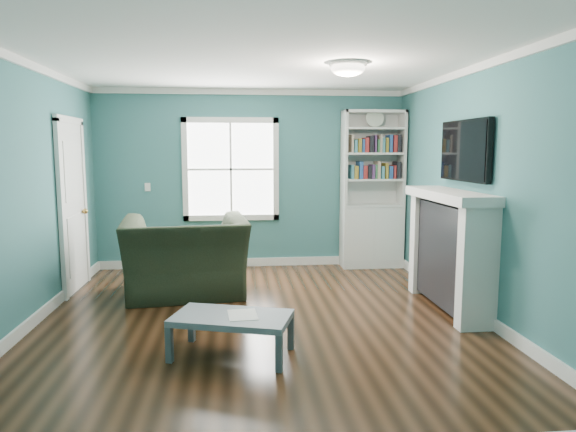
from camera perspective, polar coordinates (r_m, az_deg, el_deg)
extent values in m
plane|color=black|center=(5.37, -3.11, -11.49)|extent=(5.00, 5.00, 0.00)
plane|color=#386F75|center=(7.59, -4.08, 4.07)|extent=(4.50, 0.00, 4.50)
plane|color=#386F75|center=(2.62, -0.73, -2.17)|extent=(4.50, 0.00, 4.50)
plane|color=#386F75|center=(5.48, -27.45, 1.99)|extent=(0.00, 5.00, 5.00)
plane|color=#386F75|center=(5.66, 20.19, 2.52)|extent=(0.00, 5.00, 5.00)
plane|color=white|center=(5.15, -3.33, 17.03)|extent=(5.00, 5.00, 0.00)
cube|color=white|center=(7.75, -3.99, -5.13)|extent=(4.50, 0.03, 0.12)
cube|color=white|center=(5.71, -26.56, -10.49)|extent=(0.03, 5.00, 0.12)
cube|color=white|center=(5.88, 19.51, -9.60)|extent=(0.03, 5.00, 0.12)
cube|color=white|center=(7.60, -4.16, 13.59)|extent=(4.50, 0.04, 0.08)
cube|color=white|center=(5.52, -28.05, 15.13)|extent=(0.04, 5.00, 0.08)
cube|color=white|center=(5.70, 20.58, 15.24)|extent=(0.04, 5.00, 0.08)
cube|color=white|center=(7.58, -6.37, 5.17)|extent=(1.24, 0.01, 1.34)
cube|color=white|center=(7.60, -11.37, 5.08)|extent=(0.08, 0.06, 1.50)
cube|color=white|center=(7.58, -1.35, 5.22)|extent=(0.08, 0.06, 1.50)
cube|color=white|center=(7.62, -6.29, -0.17)|extent=(1.40, 0.06, 0.08)
cube|color=white|center=(7.57, -6.44, 10.55)|extent=(1.40, 0.06, 0.08)
cube|color=white|center=(7.56, -6.37, 5.17)|extent=(1.24, 0.03, 0.03)
cube|color=white|center=(7.56, -6.37, 5.17)|extent=(0.03, 0.03, 1.34)
cube|color=silver|center=(7.74, 9.25, -2.27)|extent=(0.90, 0.35, 0.90)
cube|color=silver|center=(7.54, 6.25, 6.31)|extent=(0.04, 0.35, 1.40)
cube|color=silver|center=(7.76, 12.51, 6.21)|extent=(0.04, 0.35, 1.40)
cube|color=silver|center=(7.80, 9.11, 6.29)|extent=(0.90, 0.02, 1.40)
cube|color=silver|center=(7.66, 9.53, 11.36)|extent=(0.90, 0.35, 0.04)
cube|color=silver|center=(7.68, 9.32, 1.19)|extent=(0.84, 0.33, 0.03)
cube|color=silver|center=(7.65, 9.38, 4.02)|extent=(0.84, 0.33, 0.03)
cube|color=silver|center=(7.64, 9.44, 6.86)|extent=(0.84, 0.33, 0.03)
cube|color=silver|center=(7.64, 9.50, 9.56)|extent=(0.84, 0.33, 0.03)
cube|color=teal|center=(7.62, 9.44, 4.95)|extent=(0.70, 0.25, 0.22)
cube|color=olive|center=(7.62, 9.50, 7.80)|extent=(0.70, 0.25, 0.22)
cylinder|color=beige|center=(7.60, 9.62, 10.67)|extent=(0.26, 0.06, 0.26)
cube|color=black|center=(5.87, 17.62, -4.12)|extent=(0.30, 1.20, 1.10)
cube|color=black|center=(5.91, 17.37, -6.03)|extent=(0.22, 0.65, 0.70)
cube|color=silver|center=(5.27, 20.31, -5.53)|extent=(0.36, 0.16, 1.20)
cube|color=silver|center=(6.47, 15.11, -2.98)|extent=(0.36, 0.16, 1.20)
cube|color=silver|center=(5.77, 17.51, 2.21)|extent=(0.44, 1.58, 0.10)
cube|color=black|center=(5.81, 19.06, 6.88)|extent=(0.06, 1.10, 0.65)
cube|color=silver|center=(6.81, -22.81, 0.82)|extent=(0.04, 0.80, 2.05)
cube|color=white|center=(6.38, -23.89, 0.36)|extent=(0.05, 0.08, 2.13)
cube|color=white|center=(7.24, -21.70, 1.22)|extent=(0.05, 0.08, 2.13)
cube|color=white|center=(6.78, -23.18, 9.79)|extent=(0.05, 0.98, 0.08)
sphere|color=#BF8C3F|center=(7.09, -21.61, 0.50)|extent=(0.07, 0.07, 0.07)
ellipsoid|color=white|center=(5.36, 6.68, 15.97)|extent=(0.34, 0.34, 0.15)
cylinder|color=white|center=(5.36, 6.69, 16.45)|extent=(0.38, 0.38, 0.03)
cube|color=white|center=(7.68, -15.33, 3.12)|extent=(0.08, 0.01, 0.12)
imported|color=black|center=(6.25, -11.33, -3.00)|extent=(1.52, 1.08, 1.25)
cube|color=#434C51|center=(4.44, -13.06, -13.75)|extent=(0.07, 0.07, 0.30)
cube|color=#434C51|center=(4.16, -1.00, -15.02)|extent=(0.07, 0.07, 0.30)
cube|color=#434C51|center=(4.85, -10.67, -11.83)|extent=(0.07, 0.07, 0.30)
cube|color=#434C51|center=(4.60, 0.32, -12.79)|extent=(0.07, 0.07, 0.30)
cube|color=slate|center=(4.43, -6.27, -11.20)|extent=(1.09, 0.80, 0.05)
cube|color=white|center=(4.41, -5.06, -10.87)|extent=(0.26, 0.32, 0.00)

